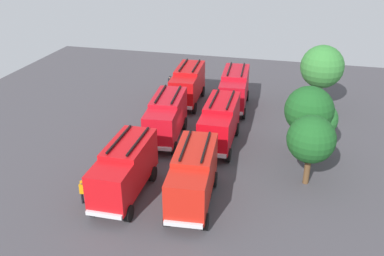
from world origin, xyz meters
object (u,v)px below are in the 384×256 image
(fire_truck_0, at_px, (188,84))
(firefighter_1, at_px, (170,83))
(firefighter_0, at_px, (83,191))
(tree_0, at_px, (322,67))
(fire_truck_2, at_px, (125,168))
(fire_truck_3, at_px, (234,88))
(traffic_cone_0, at_px, (140,141))
(fire_truck_1, at_px, (166,116))
(tree_1, at_px, (319,119))
(fire_truck_5, at_px, (193,175))
(tree_2, at_px, (309,111))
(tree_3, at_px, (311,139))
(fire_truck_4, at_px, (220,122))

(fire_truck_0, bearing_deg, firefighter_1, -139.59)
(firefighter_0, distance_m, tree_0, 26.37)
(fire_truck_2, bearing_deg, fire_truck_3, 164.20)
(firefighter_1, height_order, traffic_cone_0, firefighter_1)
(fire_truck_1, xyz_separation_m, fire_truck_2, (9.05, -0.13, 0.00))
(fire_truck_0, distance_m, firefighter_0, 19.48)
(fire_truck_3, bearing_deg, tree_1, 40.52)
(fire_truck_0, height_order, firefighter_0, fire_truck_0)
(tree_1, bearing_deg, fire_truck_5, -41.49)
(tree_1, relative_size, tree_2, 0.78)
(fire_truck_0, distance_m, tree_1, 15.45)
(fire_truck_0, height_order, firefighter_1, fire_truck_0)
(fire_truck_1, height_order, traffic_cone_0, fire_truck_1)
(firefighter_1, bearing_deg, fire_truck_3, -89.86)
(fire_truck_0, xyz_separation_m, tree_3, (13.04, 12.33, 1.41))
(fire_truck_4, relative_size, firefighter_0, 4.17)
(tree_2, bearing_deg, fire_truck_2, -53.29)
(fire_truck_5, xyz_separation_m, traffic_cone_0, (-7.08, -6.49, -1.81))
(firefighter_0, xyz_separation_m, tree_0, (-21.06, 15.48, 3.46))
(fire_truck_2, distance_m, tree_1, 15.85)
(fire_truck_4, height_order, traffic_cone_0, fire_truck_4)
(fire_truck_5, height_order, tree_0, tree_0)
(firefighter_0, bearing_deg, traffic_cone_0, -13.47)
(fire_truck_3, xyz_separation_m, tree_1, (8.20, 8.02, 0.97))
(fire_truck_4, height_order, fire_truck_5, same)
(fire_truck_4, distance_m, traffic_cone_0, 7.06)
(firefighter_0, relative_size, tree_0, 0.26)
(fire_truck_5, relative_size, tree_0, 1.12)
(fire_truck_2, distance_m, tree_2, 14.96)
(fire_truck_4, distance_m, fire_truck_5, 8.80)
(fire_truck_0, relative_size, tree_2, 1.23)
(tree_0, distance_m, tree_2, 10.66)
(firefighter_0, bearing_deg, tree_2, -63.22)
(fire_truck_3, height_order, tree_3, tree_3)
(fire_truck_3, distance_m, tree_1, 11.52)
(fire_truck_1, bearing_deg, fire_truck_4, 85.08)
(tree_0, bearing_deg, tree_2, -6.28)
(firefighter_0, relative_size, traffic_cone_0, 2.51)
(firefighter_1, bearing_deg, firefighter_0, -156.10)
(firefighter_0, xyz_separation_m, tree_1, (-10.97, 15.16, 2.15))
(fire_truck_0, distance_m, fire_truck_3, 4.94)
(fire_truck_1, bearing_deg, fire_truck_2, -6.13)
(fire_truck_4, bearing_deg, traffic_cone_0, -76.47)
(fire_truck_1, bearing_deg, tree_1, 86.17)
(fire_truck_0, relative_size, firefighter_0, 4.22)
(fire_truck_4, xyz_separation_m, tree_3, (4.40, 7.29, 1.41))
(fire_truck_4, bearing_deg, tree_0, 140.48)
(fire_truck_1, bearing_deg, fire_truck_0, 177.00)
(fire_truck_1, height_order, tree_2, tree_2)
(fire_truck_3, height_order, firefighter_0, fire_truck_3)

